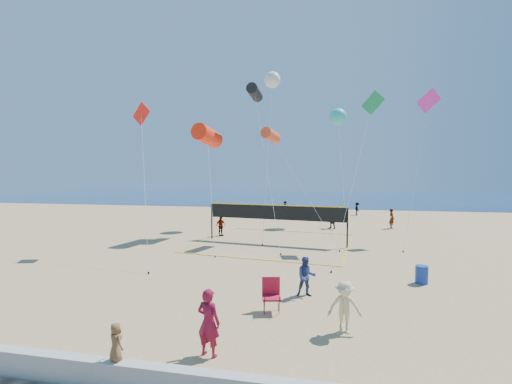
% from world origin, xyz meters
% --- Properties ---
extents(ground, '(120.00, 120.00, 0.00)m').
position_xyz_m(ground, '(0.00, 0.00, 0.00)').
color(ground, tan).
rests_on(ground, ground).
extents(ocean, '(140.00, 50.00, 0.03)m').
position_xyz_m(ocean, '(0.00, 62.00, 0.01)').
color(ocean, navy).
rests_on(ocean, ground).
extents(woman, '(0.72, 0.55, 1.76)m').
position_xyz_m(woman, '(-0.64, -1.33, 0.88)').
color(woman, maroon).
rests_on(woman, ground).
extents(toddler, '(0.48, 0.43, 0.83)m').
position_xyz_m(toddler, '(-2.21, -2.96, 1.02)').
color(toddler, brown).
rests_on(toddler, seawall).
extents(bystander_a, '(0.84, 0.71, 1.53)m').
position_xyz_m(bystander_a, '(1.60, 3.52, 0.76)').
color(bystander_a, navy).
rests_on(bystander_a, ground).
extents(bystander_b, '(1.05, 0.66, 1.55)m').
position_xyz_m(bystander_b, '(2.87, 0.68, 0.77)').
color(bystander_b, beige).
rests_on(bystander_b, ground).
extents(far_person_0, '(0.82, 0.96, 1.55)m').
position_xyz_m(far_person_0, '(-5.42, 15.18, 0.77)').
color(far_person_0, gray).
rests_on(far_person_0, ground).
extents(far_person_1, '(1.55, 1.28, 1.66)m').
position_xyz_m(far_person_1, '(2.96, 20.47, 0.83)').
color(far_person_1, gray).
rests_on(far_person_1, ground).
extents(far_person_2, '(0.53, 0.69, 1.70)m').
position_xyz_m(far_person_2, '(7.99, 21.47, 0.85)').
color(far_person_2, gray).
rests_on(far_person_2, ground).
extents(far_person_3, '(0.92, 0.75, 1.73)m').
position_xyz_m(far_person_3, '(-1.86, 27.52, 0.87)').
color(far_person_3, gray).
rests_on(far_person_3, ground).
extents(far_person_4, '(0.75, 1.04, 1.45)m').
position_xyz_m(far_person_4, '(5.97, 30.76, 0.72)').
color(far_person_4, gray).
rests_on(far_person_4, ground).
extents(camp_chair, '(0.72, 0.85, 1.27)m').
position_xyz_m(camp_chair, '(0.50, 1.83, 0.65)').
color(camp_chair, maroon).
rests_on(camp_chair, ground).
extents(trash_barrel, '(0.64, 0.64, 0.77)m').
position_xyz_m(trash_barrel, '(6.39, 6.04, 0.38)').
color(trash_barrel, navy).
rests_on(trash_barrel, ground).
extents(volleyball_net, '(10.98, 10.85, 2.61)m').
position_xyz_m(volleyball_net, '(-1.01, 13.43, 1.81)').
color(volleyball_net, black).
rests_on(volleyball_net, ground).
extents(kite_0, '(3.46, 7.89, 8.36)m').
position_xyz_m(kite_0, '(-6.35, 14.99, 7.54)').
color(kite_0, '#FF290C').
rests_on(kite_0, ground).
extents(kite_1, '(3.69, 9.00, 11.86)m').
position_xyz_m(kite_1, '(-3.33, 17.87, 11.26)').
color(kite_1, black).
rests_on(kite_1, ground).
extents(kite_2, '(5.29, 3.70, 7.89)m').
position_xyz_m(kite_2, '(-1.43, 14.14, 7.37)').
color(kite_2, '#DC4521').
rests_on(kite_2, ground).
extents(kite_3, '(3.85, 5.29, 9.15)m').
position_xyz_m(kite_3, '(-8.70, 9.70, 7.84)').
color(kite_3, red).
rests_on(kite_3, ground).
extents(kite_4, '(3.45, 7.65, 10.13)m').
position_xyz_m(kite_4, '(5.14, 13.61, 8.73)').
color(kite_4, '#1A8E4D').
rests_on(kite_4, ground).
extents(kite_5, '(3.48, 5.18, 10.81)m').
position_xyz_m(kite_5, '(9.36, 16.78, 9.41)').
color(kite_5, '#F134BD').
rests_on(kite_5, ground).
extents(kite_6, '(1.88, 10.91, 14.18)m').
position_xyz_m(kite_6, '(-2.57, 22.33, 13.42)').
color(kite_6, white).
rests_on(kite_6, ground).
extents(kite_7, '(1.74, 10.28, 10.86)m').
position_xyz_m(kite_7, '(3.46, 23.81, 10.05)').
color(kite_7, '#31C1BF').
rests_on(kite_7, ground).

